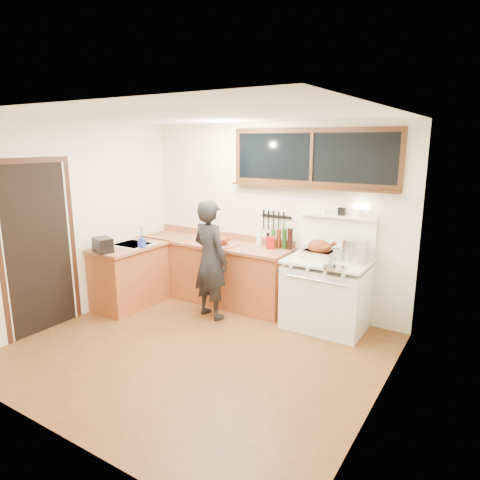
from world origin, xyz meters
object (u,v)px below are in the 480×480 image
Objects in this scene: vintage_stove at (326,292)px; roast_turkey at (319,250)px; man at (210,260)px; cutting_board at (221,242)px.

roast_turkey is at bearing 166.96° from vintage_stove.
vintage_stove is 1.58m from man.
vintage_stove is 3.63× the size of roast_turkey.
man is 3.67× the size of roast_turkey.
cutting_board is 1.11× the size of roast_turkey.
man is 0.45m from cutting_board.
cutting_board is at bearing -176.60° from vintage_stove.
roast_turkey is (1.32, 0.54, 0.19)m from man.
man is (-1.45, -0.51, 0.34)m from vintage_stove.
cutting_board is at bearing -175.10° from roast_turkey.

